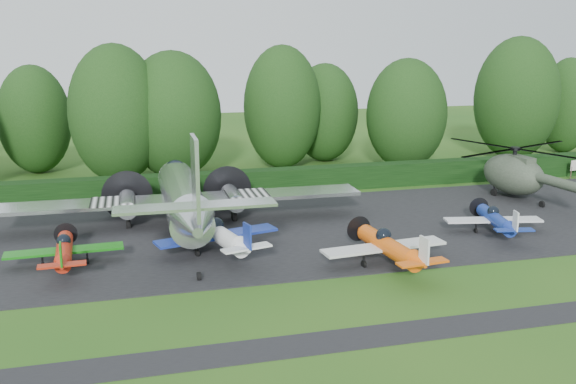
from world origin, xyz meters
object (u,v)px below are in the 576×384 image
object	(u,v)px
light_plane_white	(221,235)
light_plane_blue	(496,219)
transport_plane	(183,199)
light_plane_red	(64,250)
helicopter	(514,171)
light_plane_orange	(388,246)

from	to	relation	value
light_plane_white	light_plane_blue	xyz separation A→B (m)	(18.14, -0.61, -0.19)
transport_plane	light_plane_red	distance (m)	9.09
light_plane_red	light_plane_blue	bearing A→B (deg)	1.37
light_plane_red	helicopter	distance (m)	34.85
light_plane_red	light_plane_white	size ratio (longest dim) A/B	0.86
light_plane_red	light_plane_orange	distance (m)	18.29
light_plane_orange	light_plane_blue	bearing A→B (deg)	28.35
light_plane_red	light_plane_orange	world-z (taller)	light_plane_orange
light_plane_white	helicopter	xyz separation A→B (m)	(25.02, 7.83, 1.02)
transport_plane	helicopter	bearing A→B (deg)	4.55
transport_plane	light_plane_orange	bearing A→B (deg)	-43.78
transport_plane	light_plane_blue	xyz separation A→B (m)	(19.79, -5.89, -1.22)
transport_plane	helicopter	size ratio (longest dim) A/B	1.66
transport_plane	light_plane_white	xyz separation A→B (m)	(1.65, -5.28, -1.03)
transport_plane	light_plane_orange	xyz separation A→B (m)	(10.52, -9.77, -1.05)
light_plane_red	light_plane_orange	size ratio (longest dim) A/B	0.87
light_plane_blue	helicopter	distance (m)	10.96
transport_plane	light_plane_blue	distance (m)	20.69
light_plane_white	light_plane_blue	world-z (taller)	light_plane_white
light_plane_orange	transport_plane	bearing A→B (deg)	142.80
light_plane_red	light_plane_white	bearing A→B (deg)	3.03
transport_plane	light_plane_white	world-z (taller)	transport_plane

